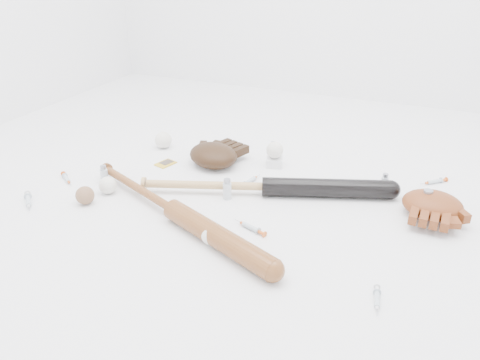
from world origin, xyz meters
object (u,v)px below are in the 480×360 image
at_px(bat_dark, 265,187).
at_px(bat_wood, 174,210).
at_px(pedestal, 274,162).
at_px(glove_dark, 213,155).

xyz_separation_m(bat_dark, bat_wood, (-0.23, -0.29, -0.00)).
distance_m(bat_wood, pedestal, 0.59).
bearing_deg(bat_wood, glove_dark, 121.80).
height_order(bat_dark, pedestal, bat_dark).
distance_m(bat_wood, glove_dark, 0.47).
bearing_deg(bat_wood, pedestal, 95.38).
relative_size(glove_dark, pedestal, 3.87).
bearing_deg(pedestal, bat_wood, -107.68).
bearing_deg(bat_dark, glove_dark, 130.70).
bearing_deg(pedestal, glove_dark, -158.87).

